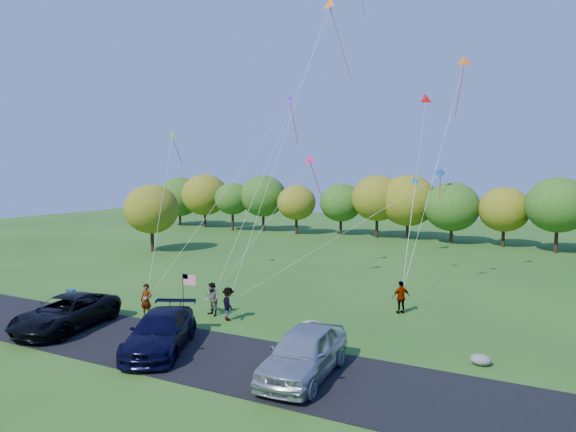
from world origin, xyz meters
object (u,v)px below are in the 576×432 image
flyer_b (212,299)px  flyer_a (146,301)px  minivan_silver (304,352)px  minivan_navy (160,332)px  minivan_dark (66,313)px  flyer_d (401,297)px  trash_barrel (71,297)px  park_bench (74,298)px  flyer_c (228,304)px

flyer_b → flyer_a: bearing=-125.4°
minivan_silver → minivan_navy: bearing=178.2°
minivan_dark → flyer_d: bearing=26.8°
minivan_silver → flyer_d: size_ratio=3.03×
minivan_dark → trash_barrel: bearing=127.8°
park_bench → trash_barrel: bearing=166.9°
minivan_dark → minivan_silver: minivan_silver is taller
minivan_navy → flyer_b: size_ratio=3.11×
minivan_dark → flyer_d: (15.00, 11.21, 0.03)m
flyer_a → flyer_d: 14.87m
flyer_c → flyer_d: 10.16m
minivan_navy → flyer_b: (-1.28, 5.92, 0.03)m
minivan_silver → park_bench: (-17.36, 3.38, -0.55)m
minivan_dark → minivan_silver: bearing=-9.8°
flyer_d → park_bench: (-18.46, -7.77, -0.45)m
flyer_b → flyer_d: size_ratio=1.00×
minivan_silver → minivan_dark: bearing=176.3°
minivan_navy → flyer_c: 5.59m
minivan_navy → flyer_c: bearing=64.7°
flyer_b → minivan_silver: bearing=-9.9°
minivan_navy → flyer_a: (-4.51, 3.98, 0.03)m
park_bench → trash_barrel: (-0.83, 0.44, -0.07)m
minivan_dark → minivan_navy: bearing=-11.8°
park_bench → minivan_navy: bearing=-5.1°
minivan_silver → flyer_d: minivan_silver is taller
flyer_c → flyer_d: bearing=-108.8°
minivan_dark → flyer_c: bearing=28.8°
flyer_b → park_bench: bearing=-142.0°
minivan_dark → minivan_silver: size_ratio=1.07×
flyer_d → flyer_c: bearing=-8.2°
minivan_navy → flyer_a: flyer_a is taller
minivan_dark → minivan_silver: (13.91, 0.06, 0.13)m
minivan_silver → flyer_a: 12.35m
minivan_dark → trash_barrel: size_ratio=7.14×
minivan_silver → flyer_c: bearing=139.7°
minivan_dark → minivan_navy: size_ratio=1.04×
trash_barrel → flyer_d: bearing=20.8°
flyer_c → flyer_b: bearing=22.3°
minivan_dark → flyer_c: flyer_c is taller
minivan_dark → flyer_a: 4.33m
minivan_silver → trash_barrel: bearing=164.2°
minivan_silver → flyer_c: size_ratio=3.13×
minivan_navy → trash_barrel: (-10.92, 4.09, -0.50)m
minivan_navy → flyer_b: flyer_b is taller
minivan_navy → minivan_silver: 7.28m
minivan_dark → park_bench: bearing=125.0°
minivan_silver → trash_barrel: 18.60m
minivan_dark → trash_barrel: minivan_dark is taller
flyer_d → park_bench: 20.03m
trash_barrel → minivan_navy: bearing=-20.6°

